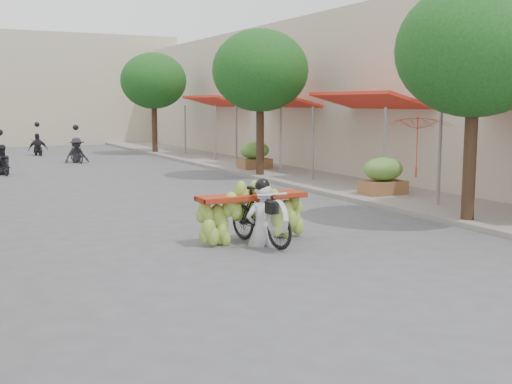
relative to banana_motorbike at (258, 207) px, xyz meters
name	(u,v)px	position (x,y,z in m)	size (l,w,h in m)	color
ground	(386,313)	(-0.39, -4.38, -0.71)	(120.00, 120.00, 0.00)	#545358
sidewalk_right	(285,171)	(6.61, 10.62, -0.65)	(4.00, 60.00, 0.12)	gray
shophouse_row_right	(407,94)	(11.60, 9.62, 2.29)	(9.77, 40.00, 6.00)	#BFB09E
far_building	(15,90)	(-0.39, 33.62, 2.79)	(20.00, 6.00, 7.00)	#BEB496
street_tree_near	(475,50)	(5.01, -0.38, 3.07)	(3.40, 3.40, 5.25)	#3A2719
street_tree_mid	(260,71)	(5.01, 9.62, 3.07)	(3.40, 3.40, 5.25)	#3A2719
street_tree_far	(154,81)	(5.01, 21.62, 3.07)	(3.40, 3.40, 5.25)	#3A2719
produce_crate_mid	(383,173)	(5.81, 3.62, 0.00)	(1.20, 0.88, 1.16)	brown
produce_crate_far	(255,153)	(5.81, 11.62, 0.00)	(1.20, 0.88, 1.16)	brown
banana_motorbike	(258,207)	(0.00, 0.00, 0.00)	(2.20, 1.95, 2.16)	black
market_umbrella	(420,114)	(5.39, 1.72, 1.68)	(2.26, 2.26, 1.59)	red
pedestrian	(249,144)	(5.73, 11.96, 0.33)	(1.07, 0.92, 1.86)	silver
bg_motorbike_a	(1,155)	(-3.16, 14.96, 0.02)	(0.92, 1.77, 1.95)	black
bg_motorbike_b	(76,144)	(0.35, 18.53, 0.13)	(1.12, 1.77, 1.95)	black
bg_motorbike_c	(38,139)	(-0.59, 23.50, 0.13)	(1.01, 1.45, 1.95)	black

